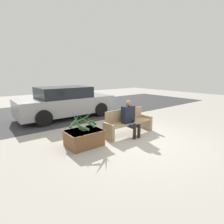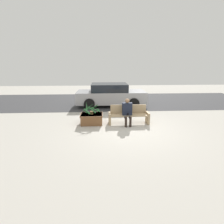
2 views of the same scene
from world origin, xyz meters
name	(u,v)px [view 2 (image 2 of 2)]	position (x,y,z in m)	size (l,w,h in m)	color
ground_plane	(128,129)	(0.00, 0.00, 0.00)	(30.00, 30.00, 0.00)	#ADA89E
road_surface	(117,101)	(0.00, 5.71, 0.00)	(20.00, 6.00, 0.01)	#38383A
bench	(129,115)	(0.11, 0.71, 0.40)	(1.83, 0.51, 0.84)	tan
person_seated	(127,111)	(0.02, 0.53, 0.64)	(0.44, 0.58, 1.18)	black
planter_box	(92,118)	(-1.58, 0.72, 0.25)	(1.00, 0.78, 0.46)	brown
potted_plant	(92,109)	(-1.57, 0.73, 0.70)	(0.82, 0.83, 0.55)	brown
parked_car	(111,95)	(-0.55, 4.24, 0.71)	(4.35, 1.98, 1.43)	#99999E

